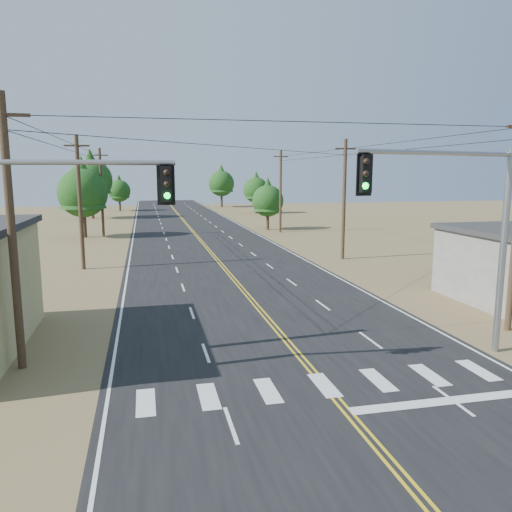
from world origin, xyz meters
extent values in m
cube|color=black|center=(0.00, 30.00, 0.01)|extent=(15.00, 200.00, 0.02)
cylinder|color=#4C3826|center=(-10.50, 12.00, 5.00)|extent=(0.30, 0.30, 10.00)
cube|color=#4C3826|center=(-10.50, 12.00, 9.20)|extent=(1.80, 0.12, 0.12)
cylinder|color=#4C3826|center=(-10.50, 32.00, 5.00)|extent=(0.30, 0.30, 10.00)
cube|color=#4C3826|center=(-10.50, 32.00, 9.20)|extent=(1.80, 0.12, 0.12)
cylinder|color=#4C3826|center=(-10.50, 52.00, 5.00)|extent=(0.30, 0.30, 10.00)
cube|color=#4C3826|center=(-10.50, 52.00, 9.20)|extent=(1.80, 0.12, 0.12)
cylinder|color=#4C3826|center=(10.50, 32.00, 5.00)|extent=(0.30, 0.30, 10.00)
cube|color=#4C3826|center=(10.50, 32.00, 9.20)|extent=(1.80, 0.12, 0.12)
cylinder|color=#4C3826|center=(10.50, 52.00, 5.00)|extent=(0.30, 0.30, 10.00)
cube|color=#4C3826|center=(10.50, 52.00, 9.20)|extent=(1.80, 0.12, 0.12)
cylinder|color=gray|center=(-7.89, 9.74, 7.55)|extent=(6.24, 0.69, 0.17)
cube|color=black|center=(-5.10, 9.50, 6.85)|extent=(0.40, 0.35, 1.17)
sphere|color=black|center=(-5.08, 9.31, 7.23)|extent=(0.21, 0.21, 0.21)
sphere|color=black|center=(-5.08, 9.31, 6.85)|extent=(0.21, 0.21, 0.21)
sphere|color=#0CE533|center=(-5.08, 9.31, 6.48)|extent=(0.21, 0.21, 0.21)
cylinder|color=gray|center=(8.00, 9.66, 3.90)|extent=(0.27, 0.27, 7.80)
cylinder|color=gray|center=(8.00, 9.66, 7.80)|extent=(0.20, 0.20, 0.67)
cylinder|color=gray|center=(4.46, 8.84, 7.91)|extent=(7.11, 1.81, 0.18)
cube|color=black|center=(1.25, 8.10, 7.19)|extent=(0.46, 0.41, 1.23)
sphere|color=black|center=(1.21, 7.90, 7.58)|extent=(0.22, 0.22, 0.22)
sphere|color=black|center=(1.21, 7.90, 7.19)|extent=(0.22, 0.22, 0.22)
sphere|color=#0CE533|center=(1.21, 7.90, 6.80)|extent=(0.22, 0.22, 0.22)
cylinder|color=#3F2D1E|center=(-12.53, 51.99, 1.65)|extent=(0.47, 0.47, 3.30)
cone|color=#184614|center=(-12.53, 51.99, 6.23)|extent=(5.13, 5.13, 5.86)
sphere|color=#184614|center=(-12.53, 51.99, 5.04)|extent=(5.49, 5.49, 5.49)
cylinder|color=#3F2D1E|center=(-14.00, 76.99, 2.01)|extent=(0.48, 0.48, 4.01)
cone|color=#184614|center=(-14.00, 76.99, 7.58)|extent=(6.24, 6.24, 7.13)
sphere|color=#184614|center=(-14.00, 76.99, 6.13)|extent=(6.68, 6.68, 6.68)
cylinder|color=#3F2D1E|center=(-10.45, 92.85, 1.27)|extent=(0.41, 0.41, 2.54)
cone|color=#184614|center=(-10.45, 92.85, 4.79)|extent=(3.94, 3.94, 4.51)
sphere|color=#184614|center=(-10.45, 92.85, 3.87)|extent=(4.23, 4.23, 4.23)
cylinder|color=#3F2D1E|center=(9.67, 55.12, 1.21)|extent=(0.39, 0.39, 2.43)
cone|color=#184614|center=(9.67, 55.12, 4.58)|extent=(3.77, 3.77, 4.31)
sphere|color=#184614|center=(9.67, 55.12, 3.71)|extent=(4.04, 4.04, 4.04)
cylinder|color=#3F2D1E|center=(14.00, 81.41, 1.38)|extent=(0.48, 0.48, 2.76)
cone|color=#184614|center=(14.00, 81.41, 5.21)|extent=(4.29, 4.29, 4.91)
sphere|color=#184614|center=(14.00, 81.41, 4.22)|extent=(4.60, 4.60, 4.60)
cylinder|color=#3F2D1E|center=(10.54, 100.05, 1.65)|extent=(0.50, 0.50, 3.30)
cone|color=#184614|center=(10.54, 100.05, 6.23)|extent=(5.13, 5.13, 5.86)
sphere|color=#184614|center=(10.54, 100.05, 5.04)|extent=(5.49, 5.49, 5.49)
camera|label=1|loc=(-5.82, -7.25, 7.20)|focal=35.00mm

